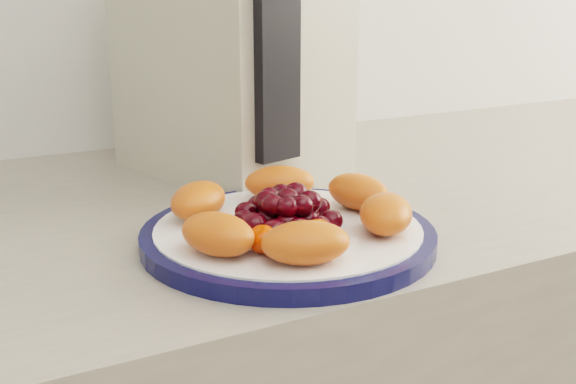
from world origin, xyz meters
TOP-DOWN VIEW (x-y plane):
  - plate_rim at (0.06, 1.04)m, footprint 0.27×0.27m
  - plate_face at (0.06, 1.04)m, footprint 0.24×0.24m
  - appliance_body at (0.12, 1.31)m, footprint 0.25×0.30m
  - appliance_panel at (0.11, 1.17)m, footprint 0.06×0.03m
  - fruit_plate at (0.06, 1.03)m, footprint 0.23×0.23m

SIDE VIEW (x-z plane):
  - plate_rim at x=0.06m, z-range 0.90..0.91m
  - plate_face at x=0.06m, z-range 0.90..0.92m
  - fruit_plate at x=0.06m, z-range 0.92..0.95m
  - appliance_body at x=0.12m, z-range 0.90..1.22m
  - appliance_panel at x=0.11m, z-range 0.95..1.18m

